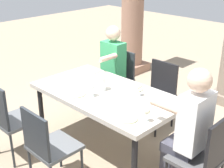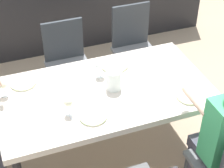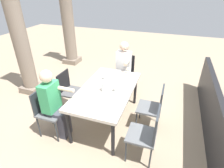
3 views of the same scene
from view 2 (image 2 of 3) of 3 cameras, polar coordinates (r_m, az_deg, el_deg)
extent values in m
plane|color=gray|center=(3.57, -1.09, -10.61)|extent=(16.00, 16.00, 0.00)
cube|color=beige|center=(3.06, -1.25, -1.35)|extent=(1.74, 0.96, 0.05)
cylinder|color=black|center=(3.34, 14.20, -7.52)|extent=(0.06, 0.06, 0.71)
cylinder|color=black|center=(3.85, 8.06, 0.28)|extent=(0.06, 0.06, 0.71)
cylinder|color=black|center=(3.52, -15.67, -5.11)|extent=(0.06, 0.06, 0.71)
cube|color=#5B5E61|center=(2.97, 16.58, -11.83)|extent=(0.44, 0.44, 0.04)
cylinder|color=#2D3338|center=(3.34, 16.76, -11.36)|extent=(0.03, 0.03, 0.46)
cube|color=#5B5E61|center=(4.04, 3.80, 4.46)|extent=(0.44, 0.44, 0.04)
cube|color=#2D3338|center=(4.07, 2.83, 8.85)|extent=(0.42, 0.03, 0.50)
cylinder|color=#2D3338|center=(3.97, 2.22, -0.35)|extent=(0.03, 0.03, 0.44)
cylinder|color=#2D3338|center=(4.11, 7.15, 0.77)|extent=(0.03, 0.03, 0.44)
cylinder|color=#2D3338|center=(4.26, 0.31, 2.60)|extent=(0.03, 0.03, 0.44)
cylinder|color=#2D3338|center=(4.38, 4.98, 3.57)|extent=(0.03, 0.03, 0.44)
cube|color=#5B5E61|center=(3.85, -6.47, 2.20)|extent=(0.44, 0.44, 0.04)
cube|color=#2D3338|center=(3.89, -7.47, 6.55)|extent=(0.42, 0.03, 0.46)
cylinder|color=#2D3338|center=(3.82, -8.24, -2.79)|extent=(0.03, 0.03, 0.43)
cylinder|color=#2D3338|center=(3.88, -2.80, -1.57)|extent=(0.03, 0.03, 0.43)
cylinder|color=#2D3338|center=(4.11, -9.48, 0.44)|extent=(0.03, 0.03, 0.43)
cylinder|color=#2D3338|center=(4.17, -4.41, 1.53)|extent=(0.03, 0.03, 0.43)
cube|color=#3F3F4C|center=(3.27, 13.56, -11.88)|extent=(0.24, 0.14, 0.46)
cube|color=#3F3F4C|center=(3.02, 15.21, -9.59)|extent=(0.28, 0.32, 0.10)
cylinder|color=beige|center=(2.74, 12.76, -2.51)|extent=(0.07, 0.30, 0.07)
cube|color=black|center=(4.79, -8.87, 9.61)|extent=(4.14, 0.10, 0.90)
cylinder|color=silver|center=(3.04, 11.81, -1.85)|extent=(0.23, 0.23, 0.01)
torus|color=#A0BE77|center=(3.04, 11.83, -1.75)|extent=(0.23, 0.23, 0.01)
cube|color=silver|center=(3.11, 14.19, -1.27)|extent=(0.02, 0.17, 0.01)
cube|color=silver|center=(2.98, 9.31, -2.54)|extent=(0.02, 0.17, 0.01)
cylinder|color=silver|center=(3.32, 0.38, 2.84)|extent=(0.25, 0.25, 0.01)
torus|color=#A0BE77|center=(3.32, 0.38, 2.94)|extent=(0.25, 0.25, 0.01)
cylinder|color=white|center=(3.20, -1.80, 1.24)|extent=(0.06, 0.06, 0.00)
cylinder|color=white|center=(3.18, -1.82, 1.82)|extent=(0.01, 0.01, 0.08)
sphere|color=white|center=(3.13, -1.84, 2.93)|extent=(0.08, 0.08, 0.08)
cube|color=silver|center=(3.37, 2.77, 3.30)|extent=(0.03, 0.17, 0.01)
cube|color=silver|center=(3.28, -2.08, 2.28)|extent=(0.04, 0.17, 0.01)
cylinder|color=silver|center=(2.80, -2.89, -5.01)|extent=(0.21, 0.21, 0.01)
torus|color=#A0BE77|center=(2.79, -2.90, -4.91)|extent=(0.21, 0.21, 0.01)
cylinder|color=white|center=(2.84, -6.53, -4.50)|extent=(0.06, 0.06, 0.00)
cylinder|color=white|center=(2.82, -6.58, -3.86)|extent=(0.01, 0.01, 0.08)
sphere|color=#F2EFCC|center=(2.77, -6.69, -2.75)|extent=(0.07, 0.07, 0.07)
cube|color=silver|center=(2.83, 0.00, -4.36)|extent=(0.03, 0.17, 0.01)
cube|color=silver|center=(2.77, -5.86, -5.76)|extent=(0.03, 0.17, 0.01)
cylinder|color=silver|center=(3.19, -13.40, 0.08)|extent=(0.22, 0.22, 0.01)
torus|color=#A0BE77|center=(3.19, -13.42, 0.18)|extent=(0.22, 0.22, 0.01)
cylinder|color=white|center=(3.11, -15.97, -1.65)|extent=(0.06, 0.06, 0.00)
cylinder|color=white|center=(3.09, -16.10, -1.07)|extent=(0.01, 0.01, 0.08)
sphere|color=#F2EFCC|center=(3.05, -16.32, -0.04)|extent=(0.07, 0.07, 0.07)
cube|color=silver|center=(3.21, -10.77, 0.60)|extent=(0.02, 0.17, 0.01)
cube|color=silver|center=(3.19, -16.02, -0.53)|extent=(0.03, 0.17, 0.01)
cylinder|color=white|center=(3.02, 0.27, 0.66)|extent=(0.13, 0.13, 0.17)
cylinder|color=#EFEAC6|center=(3.03, 0.27, 0.28)|extent=(0.12, 0.12, 0.11)
camera|label=1|loc=(4.87, -44.07, 23.82)|focal=50.39mm
camera|label=3|loc=(4.82, 31.23, 31.45)|focal=28.84mm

